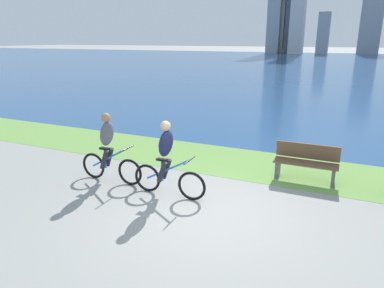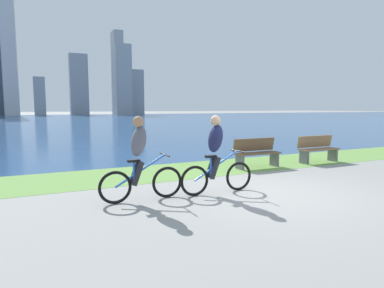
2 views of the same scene
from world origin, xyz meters
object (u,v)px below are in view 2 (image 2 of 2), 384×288
Objects in this scene: cyclist_lead at (216,155)px; cyclist_trailing at (140,159)px; bench_near_path at (318,149)px; bench_far_along_path at (256,153)px.

cyclist_lead is 1.02× the size of cyclist_trailing.
bench_far_along_path is at bearing 177.75° from bench_near_path.
bench_near_path is at bearing 21.95° from cyclist_lead.
cyclist_trailing is at bearing 175.24° from cyclist_lead.
bench_near_path is (6.76, 1.93, -0.39)m from cyclist_trailing.
cyclist_trailing is 4.77m from bench_far_along_path.
bench_near_path is 2.46m from bench_far_along_path.
cyclist_trailing is 1.14× the size of bench_near_path.
bench_far_along_path is at bearing 39.07° from cyclist_lead.
cyclist_trailing is (-1.64, 0.14, -0.00)m from cyclist_lead.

